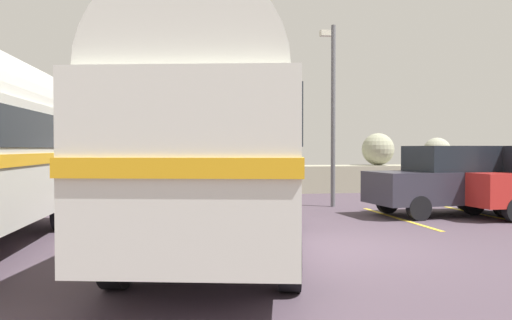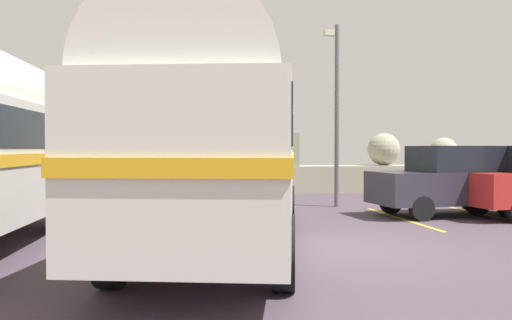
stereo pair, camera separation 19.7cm
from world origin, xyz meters
name	(u,v)px [view 2 (the right image)]	position (x,y,z in m)	size (l,w,h in m)	color
ground	(336,248)	(0.00, 0.00, 0.01)	(32.00, 26.00, 0.02)	#473A46
breakwater	(253,175)	(0.28, 11.80, 0.75)	(31.36, 1.91, 2.46)	gray
vintage_coach	(224,135)	(-2.02, 0.14, 2.05)	(4.31, 8.90, 3.70)	black
parked_car_nearest	(451,180)	(4.41, 3.90, 0.97)	(4.24, 2.08, 1.86)	black
lamp_post	(336,104)	(2.05, 6.49, 3.19)	(0.44, 0.89, 5.59)	#5B5B60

